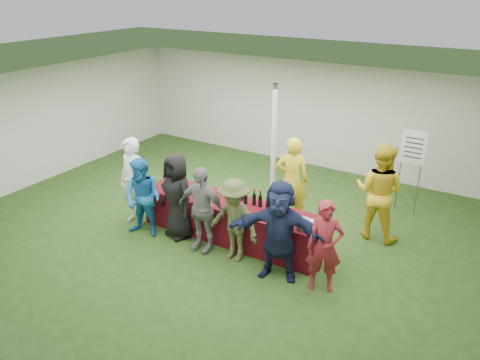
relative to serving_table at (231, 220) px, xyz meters
The scene contains 18 objects.
ground 0.67m from the serving_table, 141.80° to the left, with size 60.00×60.00×0.00m, color #284719.
tent 1.83m from the serving_table, 87.68° to the left, with size 10.00×10.00×10.00m.
serving_table is the anchor object (origin of this frame).
wine_bottles 0.75m from the serving_table, 13.43° to the left, with size 0.62×0.15×0.32m.
wine_glasses 1.05m from the serving_table, 162.57° to the right, with size 1.18×0.11×0.16m.
water_bottle 0.49m from the serving_table, 108.65° to the left, with size 0.07×0.07×0.23m.
bar_towel 1.61m from the serving_table, ahead, with size 0.25×0.18×0.03m, color white.
dump_bucket 1.64m from the serving_table, ahead, with size 0.24×0.24×0.18m, color slate.
wine_list_sign 3.94m from the serving_table, 47.91° to the left, with size 0.50×0.03×1.80m.
staff_pourer 1.47m from the serving_table, 60.54° to the left, with size 0.66×0.43×1.81m, color yellow.
staff_back 2.82m from the serving_table, 32.73° to the left, with size 0.92×0.71×1.89m, color gold.
customer_0 2.10m from the serving_table, 165.89° to the right, with size 0.66×0.43×1.80m, color white.
customer_1 1.71m from the serving_table, 152.48° to the right, with size 0.76×0.59×1.56m, color #1C6BB3.
customer_2 1.11m from the serving_table, 153.53° to the right, with size 0.82×0.53×1.67m, color black.
customer_3 0.78m from the serving_table, 111.63° to the right, with size 0.95×0.39×1.62m, color gray.
customer_4 0.82m from the serving_table, 53.16° to the right, with size 0.98×0.56×1.52m, color #474B28.
customer_5 1.57m from the serving_table, 25.97° to the right, with size 1.60×0.51×1.72m, color #181F3F.
customer_6 2.21m from the serving_table, 15.47° to the right, with size 0.56×0.37×1.54m, color maroon.
Camera 1 is at (4.67, -6.92, 4.60)m, focal length 35.00 mm.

